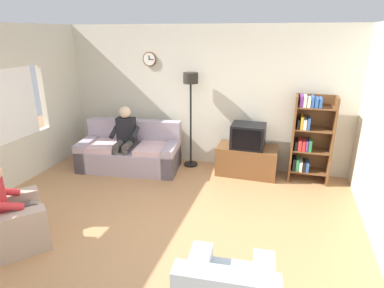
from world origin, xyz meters
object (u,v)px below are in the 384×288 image
object	(u,v)px
tv	(248,136)
floor_lamp	(191,94)
couch	(130,153)
person_on_couch	(125,136)
tv_stand	(247,160)
person_in_left_armchair	(7,201)
bookshelf	(309,137)
armchair_near_window	(4,225)

from	to	relation	value
tv	floor_lamp	distance (m)	1.33
floor_lamp	couch	bearing A→B (deg)	-157.00
couch	person_on_couch	world-z (taller)	person_on_couch
tv_stand	person_on_couch	world-z (taller)	person_on_couch
person_on_couch	person_in_left_armchair	world-z (taller)	person_on_couch
tv	floor_lamp	size ratio (longest dim) A/B	0.32
couch	bookshelf	size ratio (longest dim) A/B	1.29
tv_stand	floor_lamp	distance (m)	1.64
armchair_near_window	person_on_couch	world-z (taller)	person_on_couch
tv	floor_lamp	world-z (taller)	floor_lamp
armchair_near_window	person_in_left_armchair	distance (m)	0.33
bookshelf	floor_lamp	bearing A→B (deg)	179.19
tv	bookshelf	bearing A→B (deg)	5.05
tv	person_in_left_armchair	size ratio (longest dim) A/B	0.54
person_in_left_armchair	person_on_couch	bearing A→B (deg)	83.99
armchair_near_window	person_on_couch	bearing A→B (deg)	82.88
couch	tv_stand	bearing A→B (deg)	9.36
bookshelf	person_on_couch	bearing A→B (deg)	-170.66
bookshelf	person_on_couch	distance (m)	3.36
bookshelf	tv_stand	bearing A→B (deg)	-176.28
couch	person_in_left_armchair	distance (m)	2.65
tv_stand	armchair_near_window	bearing A→B (deg)	-130.36
couch	person_on_couch	distance (m)	0.40
bookshelf	floor_lamp	size ratio (longest dim) A/B	0.84
tv_stand	person_on_couch	size ratio (longest dim) A/B	0.89
floor_lamp	person_in_left_armchair	xyz separation A→B (m)	(-1.40, -3.08, -0.85)
armchair_near_window	floor_lamp	bearing A→B (deg)	65.16
tv_stand	floor_lamp	world-z (taller)	floor_lamp
armchair_near_window	bookshelf	bearing A→B (deg)	40.58
floor_lamp	person_on_couch	xyz separation A→B (m)	(-1.14, -0.58, -0.75)
couch	floor_lamp	distance (m)	1.65
tv	armchair_near_window	xyz separation A→B (m)	(-2.59, -3.02, -0.48)
tv	bookshelf	world-z (taller)	bookshelf
couch	bookshelf	bearing A→B (deg)	7.58
armchair_near_window	person_on_couch	size ratio (longest dim) A/B	0.96
bookshelf	armchair_near_window	distance (m)	4.82
tv	person_on_couch	distance (m)	2.32
tv	person_in_left_armchair	distance (m)	3.90
floor_lamp	person_in_left_armchair	bearing A→B (deg)	-114.44
couch	person_in_left_armchair	bearing A→B (deg)	-96.49
tv_stand	person_on_couch	xyz separation A→B (m)	(-2.27, -0.48, 0.43)
tv	floor_lamp	bearing A→B (deg)	173.79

